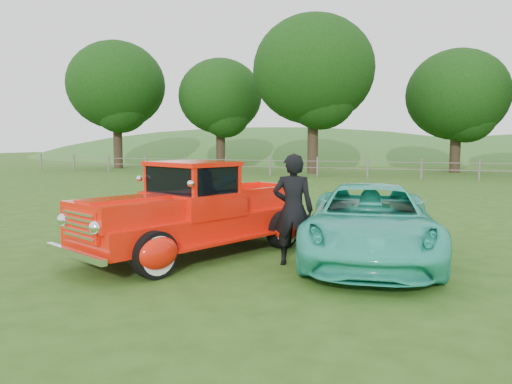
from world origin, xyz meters
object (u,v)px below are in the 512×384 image
(man, at_px, (293,210))
(tree_near_west, at_px, (314,70))
(teal_sedan, at_px, (370,222))
(tree_near_east, at_px, (457,95))
(tree_far_west, at_px, (116,85))
(tree_mid_west, at_px, (220,97))
(red_pickup, at_px, (195,213))

(man, bearing_deg, tree_near_west, -86.50)
(tree_near_west, height_order, man, tree_near_west)
(tree_near_west, xyz_separation_m, teal_sedan, (6.57, -23.54, -6.11))
(tree_near_east, bearing_deg, man, -97.31)
(tree_far_west, relative_size, tree_mid_west, 1.17)
(red_pickup, xyz_separation_m, man, (1.96, -0.15, 0.18))
(teal_sedan, bearing_deg, tree_near_west, 98.18)
(tree_near_west, height_order, tree_near_east, tree_near_west)
(tree_far_west, relative_size, red_pickup, 1.89)
(teal_sedan, bearing_deg, tree_far_west, 125.19)
(tree_mid_west, bearing_deg, teal_sedan, -61.23)
(tree_near_west, relative_size, teal_sedan, 2.12)
(tree_mid_west, distance_m, tree_near_east, 17.03)
(man, bearing_deg, red_pickup, -13.11)
(tree_near_east, height_order, teal_sedan, tree_near_east)
(tree_mid_west, relative_size, red_pickup, 1.61)
(tree_mid_west, bearing_deg, tree_far_west, -165.96)
(tree_near_east, relative_size, teal_sedan, 1.70)
(tree_mid_west, bearing_deg, red_pickup, -67.33)
(man, bearing_deg, tree_far_west, -58.83)
(red_pickup, distance_m, teal_sedan, 3.26)
(tree_mid_west, height_order, red_pickup, tree_mid_west)
(tree_near_west, height_order, teal_sedan, tree_near_west)
(teal_sedan, bearing_deg, tree_near_east, 77.54)
(tree_near_west, distance_m, red_pickup, 25.23)
(tree_mid_west, height_order, man, tree_mid_west)
(red_pickup, height_order, teal_sedan, red_pickup)
(tree_far_west, xyz_separation_m, man, (21.35, -25.42, -5.51))
(man, bearing_deg, tree_near_east, -106.17)
(tree_near_west, bearing_deg, red_pickup, -82.04)
(tree_near_east, distance_m, man, 28.97)
(tree_near_west, relative_size, red_pickup, 1.98)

